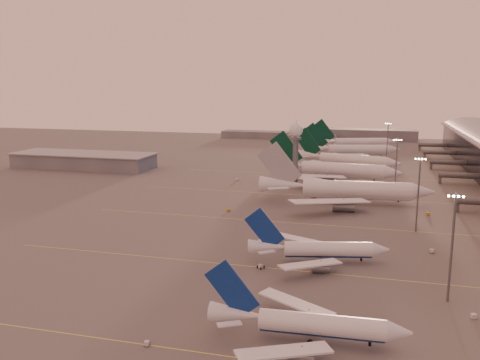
# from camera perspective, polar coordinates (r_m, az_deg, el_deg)

# --- Properties ---
(ground) EXTENTS (700.00, 700.00, 0.00)m
(ground) POSITION_cam_1_polar(r_m,az_deg,el_deg) (130.84, -4.27, -10.72)
(ground) COLOR #5F5D5D
(ground) RESTS_ON ground
(taxiway_markings) EXTENTS (180.00, 185.25, 0.02)m
(taxiway_markings) POSITION_cam_1_polar(r_m,az_deg,el_deg) (177.71, 11.01, -5.02)
(taxiway_markings) COLOR #E8E352
(taxiway_markings) RESTS_ON ground
(hangar) EXTENTS (82.00, 27.00, 8.50)m
(hangar) POSITION_cam_1_polar(r_m,az_deg,el_deg) (304.21, -17.14, 2.14)
(hangar) COLOR slate
(hangar) RESTS_ON ground
(radar_tower) EXTENTS (6.40, 6.40, 31.10)m
(radar_tower) POSITION_cam_1_polar(r_m,az_deg,el_deg) (238.95, 6.28, 4.31)
(radar_tower) COLOR #585B60
(radar_tower) RESTS_ON ground
(mast_a) EXTENTS (3.60, 0.56, 25.00)m
(mast_a) POSITION_cam_1_polar(r_m,az_deg,el_deg) (121.08, 22.73, -6.49)
(mast_a) COLOR #585B60
(mast_a) RESTS_ON ground
(mast_b) EXTENTS (3.60, 0.56, 25.00)m
(mast_b) POSITION_cam_1_polar(r_m,az_deg,el_deg) (173.81, 19.39, -1.14)
(mast_b) COLOR #585B60
(mast_b) RESTS_ON ground
(mast_c) EXTENTS (3.60, 0.56, 25.00)m
(mast_c) POSITION_cam_1_polar(r_m,az_deg,el_deg) (227.56, 17.13, 1.72)
(mast_c) COLOR #585B60
(mast_c) RESTS_ON ground
(mast_d) EXTENTS (3.60, 0.56, 25.00)m
(mast_d) POSITION_cam_1_polar(r_m,az_deg,el_deg) (316.71, 16.21, 4.24)
(mast_d) COLOR #585B60
(mast_d) RESTS_ON ground
(distant_horizon) EXTENTS (165.00, 37.50, 9.00)m
(distant_horizon) POSITION_cam_1_polar(r_m,az_deg,el_deg) (443.71, 9.96, 5.02)
(distant_horizon) COLOR slate
(distant_horizon) RESTS_ON ground
(narrowbody_near) EXTENTS (38.84, 30.97, 15.17)m
(narrowbody_near) POSITION_cam_1_polar(r_m,az_deg,el_deg) (99.89, 7.52, -16.03)
(narrowbody_near) COLOR white
(narrowbody_near) RESTS_ON ground
(narrowbody_mid) EXTENTS (38.64, 30.50, 15.30)m
(narrowbody_mid) POSITION_cam_1_polar(r_m,az_deg,el_deg) (140.30, 8.77, -7.96)
(narrowbody_mid) COLOR white
(narrowbody_mid) RESTS_ON ground
(widebody_white) EXTENTS (70.11, 55.99, 24.65)m
(widebody_white) POSITION_cam_1_polar(r_m,az_deg,el_deg) (208.61, 11.73, -1.47)
(widebody_white) COLOR white
(widebody_white) RESTS_ON ground
(greentail_a) EXTENTS (66.08, 53.05, 24.06)m
(greentail_a) POSITION_cam_1_polar(r_m,az_deg,el_deg) (256.75, 10.52, 0.88)
(greentail_a) COLOR white
(greentail_a) RESTS_ON ground
(greentail_b) EXTENTS (60.68, 48.34, 22.59)m
(greentail_b) POSITION_cam_1_polar(r_m,az_deg,el_deg) (291.60, 11.81, 1.97)
(greentail_b) COLOR white
(greentail_b) RESTS_ON ground
(greentail_c) EXTENTS (62.00, 49.48, 22.92)m
(greentail_c) POSITION_cam_1_polar(r_m,az_deg,el_deg) (335.91, 12.43, 3.11)
(greentail_c) COLOR white
(greentail_c) RESTS_ON ground
(greentail_d) EXTENTS (59.92, 47.63, 22.53)m
(greentail_d) POSITION_cam_1_polar(r_m,az_deg,el_deg) (378.55, 12.81, 3.94)
(greentail_d) COLOR white
(greentail_d) RESTS_ON ground
(gsv_truck_a) EXTENTS (5.04, 2.70, 1.93)m
(gsv_truck_a) POSITION_cam_1_polar(r_m,az_deg,el_deg) (100.18, -10.20, -17.38)
(gsv_truck_a) COLOR silver
(gsv_truck_a) RESTS_ON ground
(gsv_catering_a) EXTENTS (5.32, 3.72, 4.00)m
(gsv_catering_a) POSITION_cam_1_polar(r_m,az_deg,el_deg) (118.63, 24.90, -13.06)
(gsv_catering_a) COLOR silver
(gsv_catering_a) RESTS_ON ground
(gsv_tug_mid) EXTENTS (4.06, 3.57, 1.00)m
(gsv_tug_mid) POSITION_cam_1_polar(r_m,az_deg,el_deg) (135.46, 2.34, -9.70)
(gsv_tug_mid) COLOR silver
(gsv_tug_mid) RESTS_ON ground
(gsv_truck_b) EXTENTS (6.09, 2.61, 2.40)m
(gsv_truck_b) POSITION_cam_1_polar(r_m,az_deg,el_deg) (156.62, 20.92, -7.28)
(gsv_truck_b) COLOR silver
(gsv_truck_b) RESTS_ON ground
(gsv_truck_c) EXTENTS (6.15, 3.93, 2.34)m
(gsv_truck_c) POSITION_cam_1_polar(r_m,az_deg,el_deg) (192.81, -1.16, -3.19)
(gsv_truck_c) COLOR #C08E16
(gsv_truck_c) RESTS_ON ground
(gsv_catering_b) EXTENTS (5.89, 4.07, 4.43)m
(gsv_catering_b) POSITION_cam_1_polar(r_m,az_deg,el_deg) (199.06, 20.40, -3.13)
(gsv_catering_b) COLOR #C08E16
(gsv_catering_b) RESTS_ON ground
(gsv_tug_far) EXTENTS (2.59, 3.75, 0.99)m
(gsv_tug_far) POSITION_cam_1_polar(r_m,az_deg,el_deg) (216.87, 8.26, -1.90)
(gsv_tug_far) COLOR slate
(gsv_tug_far) RESTS_ON ground
(gsv_truck_d) EXTENTS (4.22, 6.13, 2.34)m
(gsv_truck_d) POSITION_cam_1_polar(r_m,az_deg,el_deg) (252.90, -0.23, 0.21)
(gsv_truck_d) COLOR silver
(gsv_truck_d) RESTS_ON ground
(gsv_tug_hangar) EXTENTS (3.56, 3.07, 0.87)m
(gsv_tug_hangar) POSITION_cam_1_polar(r_m,az_deg,el_deg) (278.41, 16.73, 0.58)
(gsv_tug_hangar) COLOR #C08E16
(gsv_tug_hangar) RESTS_ON ground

